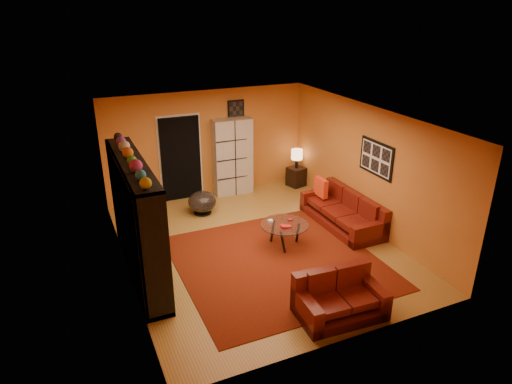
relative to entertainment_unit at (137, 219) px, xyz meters
name	(u,v)px	position (x,y,z in m)	size (l,w,h in m)	color
floor	(257,246)	(2.27, 0.00, -1.05)	(6.00, 6.00, 0.00)	olive
ceiling	(258,118)	(2.27, 0.00, 1.55)	(6.00, 6.00, 0.00)	white
wall_back	(208,144)	(2.27, 3.00, 0.25)	(6.00, 6.00, 0.00)	#C5702B
wall_front	(349,263)	(2.27, -3.00, 0.25)	(6.00, 6.00, 0.00)	#C5702B
wall_left	(122,208)	(-0.23, 0.00, 0.25)	(6.00, 6.00, 0.00)	#C5702B
wall_right	(367,168)	(4.78, 0.00, 0.25)	(6.00, 6.00, 0.00)	#C5702B
rug	(277,262)	(2.38, -0.70, -1.04)	(3.60, 3.60, 0.01)	#511409
doorway	(181,159)	(1.57, 2.96, -0.03)	(0.95, 0.10, 2.04)	black
wall_art_right	(376,158)	(4.75, -0.30, 0.55)	(0.03, 1.00, 0.70)	black
wall_art_back	(236,111)	(3.02, 2.98, 1.00)	(0.42, 0.03, 0.52)	black
entertainment_unit	(137,219)	(0.00, 0.00, 0.00)	(0.45, 3.00, 2.10)	black
tv	(141,223)	(0.05, -0.04, -0.08)	(0.12, 0.88, 0.51)	black
sofa	(345,212)	(4.41, 0.12, -0.76)	(0.89, 2.13, 0.85)	#520F0B
loveseat	(338,297)	(2.56, -2.42, -0.76)	(1.37, 0.87, 0.85)	#520F0B
throw_pillow	(321,187)	(4.22, 0.85, -0.42)	(0.12, 0.42, 0.42)	#FF3E1C
coffee_table	(285,226)	(2.77, -0.20, -0.62)	(0.94, 0.94, 0.47)	silver
storage_cabinet	(232,157)	(2.84, 2.80, -0.10)	(0.95, 0.42, 1.90)	#BAB4AC
bowl_chair	(202,202)	(1.74, 1.91, -0.77)	(0.64, 0.64, 0.52)	black
side_table	(296,177)	(4.53, 2.55, -0.80)	(0.40, 0.40, 0.50)	black
table_lamp	(297,155)	(4.53, 2.55, -0.20)	(0.30, 0.30, 0.49)	black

